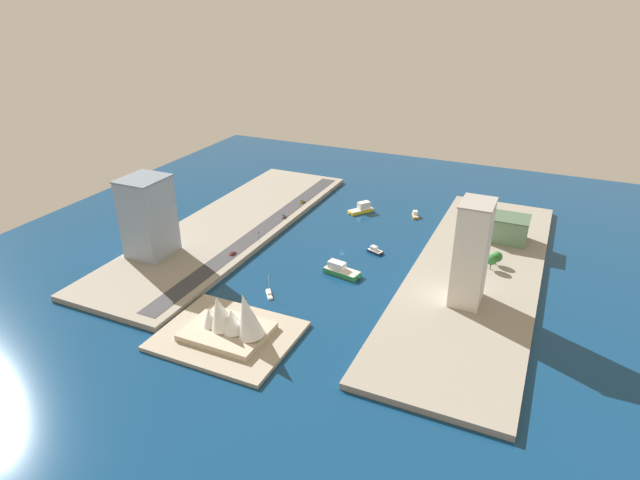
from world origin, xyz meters
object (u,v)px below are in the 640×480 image
at_px(ferry_green_doubledeck, 341,270).
at_px(terminal_long_green, 506,228).
at_px(hotel_broad_white, 471,253).
at_px(patrol_launch_navy, 375,251).
at_px(sedan_silver, 284,216).
at_px(tower_tall_glass, 148,217).
at_px(traffic_light_waterfront, 259,235).
at_px(opera_landmark, 231,320).
at_px(water_taxi_orange, 415,215).
at_px(sailboat_small_white, 269,294).
at_px(pickup_red, 233,253).
at_px(taxi_yellow_cab, 302,201).
at_px(ferry_yellow_fast, 362,208).

relative_size(ferry_green_doubledeck, terminal_long_green, 0.89).
bearing_deg(hotel_broad_white, patrol_launch_navy, -31.62).
relative_size(patrol_launch_navy, sedan_silver, 2.56).
distance_m(tower_tall_glass, traffic_light_waterfront, 68.52).
bearing_deg(ferry_green_doubledeck, hotel_broad_white, 176.56).
bearing_deg(patrol_launch_navy, opera_landmark, 74.44).
height_order(water_taxi_orange, hotel_broad_white, hotel_broad_white).
height_order(water_taxi_orange, sailboat_small_white, sailboat_small_white).
distance_m(ferry_green_doubledeck, sedan_silver, 85.91).
bearing_deg(patrol_launch_navy, sedan_silver, -14.61).
distance_m(pickup_red, opera_landmark, 83.36).
bearing_deg(water_taxi_orange, hotel_broad_white, 117.73).
relative_size(terminal_long_green, taxi_yellow_cab, 5.41).
height_order(terminal_long_green, opera_landmark, opera_landmark).
distance_m(ferry_yellow_fast, terminal_long_green, 104.48).
bearing_deg(terminal_long_green, patrol_launch_navy, 32.80).
distance_m(hotel_broad_white, traffic_light_waterfront, 137.83).
height_order(ferry_green_doubledeck, sailboat_small_white, sailboat_small_white).
bearing_deg(sedan_silver, opera_landmark, 108.03).
bearing_deg(opera_landmark, terminal_long_green, -122.88).
distance_m(taxi_yellow_cab, opera_landmark, 171.37).
bearing_deg(sedan_silver, taxi_yellow_cab, -88.58).
bearing_deg(water_taxi_orange, traffic_light_waterfront, 48.15).
xyz_separation_m(terminal_long_green, pickup_red, (148.85, 90.93, -7.28)).
xyz_separation_m(taxi_yellow_cab, traffic_light_waterfront, (-4.70, 72.31, 3.41)).
relative_size(ferry_green_doubledeck, hotel_broad_white, 0.44).
xyz_separation_m(patrol_launch_navy, hotel_broad_white, (-63.13, 38.86, 29.39)).
distance_m(water_taxi_orange, taxi_yellow_cab, 85.34).
height_order(terminal_long_green, traffic_light_waterfront, terminal_long_green).
height_order(patrol_launch_navy, tower_tall_glass, tower_tall_glass).
relative_size(sedan_silver, opera_landmark, 0.11).
xyz_separation_m(patrol_launch_navy, traffic_light_waterfront, (71.58, 21.33, 6.14)).
bearing_deg(sedan_silver, ferry_yellow_fast, -138.05).
xyz_separation_m(sailboat_small_white, hotel_broad_white, (-98.62, -33.52, 29.90)).
xyz_separation_m(hotel_broad_white, taxi_yellow_cab, (139.41, -89.85, -26.66)).
bearing_deg(hotel_broad_white, ferry_yellow_fast, -46.23).
height_order(patrol_launch_navy, sailboat_small_white, sailboat_small_white).
bearing_deg(traffic_light_waterfront, taxi_yellow_cab, -86.28).
bearing_deg(patrol_launch_navy, taxi_yellow_cab, -33.76).
relative_size(sailboat_small_white, traffic_light_waterfront, 1.94).
bearing_deg(hotel_broad_white, water_taxi_orange, -62.27).
bearing_deg(sailboat_small_white, taxi_yellow_cab, -71.71).
height_order(hotel_broad_white, pickup_red, hotel_broad_white).
bearing_deg(taxi_yellow_cab, sailboat_small_white, 108.29).
height_order(sailboat_small_white, hotel_broad_white, hotel_broad_white).
relative_size(water_taxi_orange, traffic_light_waterfront, 1.66).
distance_m(sailboat_small_white, sedan_silver, 100.44).
height_order(terminal_long_green, pickup_red, terminal_long_green).
height_order(taxi_yellow_cab, pickup_red, taxi_yellow_cab).
bearing_deg(ferry_green_doubledeck, sailboat_small_white, 54.90).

